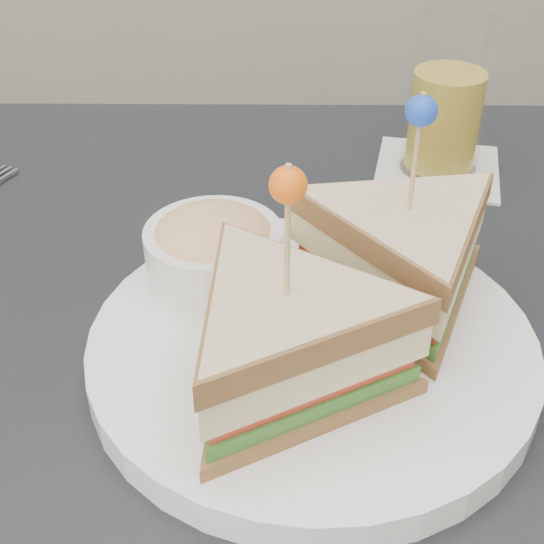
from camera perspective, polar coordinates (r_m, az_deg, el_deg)
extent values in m
cube|color=black|center=(0.53, -1.09, -6.29)|extent=(0.80, 0.80, 0.03)
cylinder|color=black|center=(1.11, -18.98, -8.10)|extent=(0.04, 0.04, 0.72)
cylinder|color=black|center=(1.10, 18.43, -8.39)|extent=(0.04, 0.04, 0.72)
cylinder|color=white|center=(0.50, 3.01, -6.04)|extent=(0.30, 0.30, 0.02)
cylinder|color=white|center=(0.49, 3.05, -5.06)|extent=(0.30, 0.30, 0.01)
cylinder|color=tan|center=(0.39, 1.16, 2.15)|extent=(0.00, 0.00, 0.09)
sphere|color=#F85F0F|center=(0.37, 1.22, 6.57)|extent=(0.02, 0.02, 0.02)
cylinder|color=tan|center=(0.48, 10.70, 8.02)|extent=(0.00, 0.00, 0.09)
sphere|color=blue|center=(0.46, 11.17, 11.82)|extent=(0.02, 0.02, 0.02)
cylinder|color=white|center=(0.54, -4.38, 1.21)|extent=(0.10, 0.10, 0.04)
ellipsoid|color=#E0B772|center=(0.53, -4.46, 2.56)|extent=(0.09, 0.09, 0.04)
cube|color=silver|center=(0.74, 12.34, 7.59)|extent=(0.13, 0.13, 0.00)
cylinder|color=gold|center=(0.72, 12.85, 11.10)|extent=(0.08, 0.08, 0.09)
cylinder|color=white|center=(0.71, 13.08, 12.71)|extent=(0.08, 0.08, 0.14)
cube|color=white|center=(0.71, 14.08, 14.23)|extent=(0.02, 0.02, 0.02)
cube|color=white|center=(0.70, 12.30, 13.79)|extent=(0.02, 0.02, 0.02)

